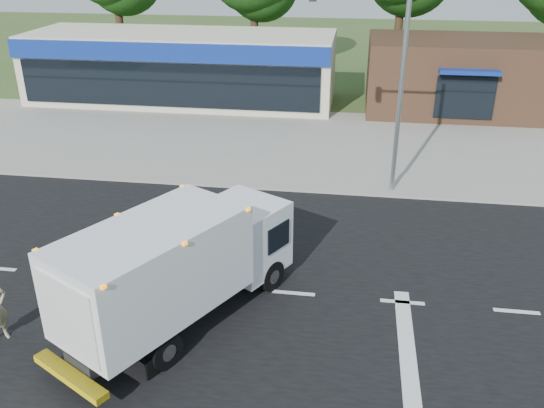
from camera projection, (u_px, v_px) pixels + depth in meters
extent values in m
plane|color=#385123|center=(294.00, 294.00, 16.17)|extent=(120.00, 120.00, 0.00)
cube|color=black|center=(294.00, 293.00, 16.16)|extent=(60.00, 14.00, 0.02)
cube|color=gray|center=(316.00, 180.00, 23.49)|extent=(60.00, 2.40, 0.12)
cube|color=gray|center=(325.00, 137.00, 28.71)|extent=(60.00, 9.00, 0.02)
cube|color=silver|center=(92.00, 276.00, 16.95)|extent=(1.20, 0.15, 0.01)
cube|color=silver|center=(190.00, 284.00, 16.55)|extent=(1.20, 0.15, 0.01)
cube|color=silver|center=(294.00, 293.00, 16.16)|extent=(1.20, 0.15, 0.01)
cube|color=silver|center=(402.00, 302.00, 15.76)|extent=(1.20, 0.15, 0.01)
cube|color=silver|center=(517.00, 311.00, 15.37)|extent=(1.20, 0.15, 0.01)
cube|color=silver|center=(410.00, 377.00, 13.07)|extent=(0.40, 7.00, 0.01)
cube|color=black|center=(158.00, 315.00, 14.16)|extent=(3.11, 4.56, 0.33)
cube|color=white|center=(245.00, 235.00, 16.22)|extent=(2.68, 2.63, 1.97)
cube|color=black|center=(264.00, 218.00, 16.78)|extent=(1.63, 0.99, 0.85)
cube|color=white|center=(153.00, 269.00, 13.60)|extent=(4.26, 5.20, 2.21)
cube|color=silver|center=(67.00, 319.00, 11.92)|extent=(1.67, 0.97, 1.79)
cube|color=yellow|center=(70.00, 376.00, 12.40)|extent=(2.13, 1.39, 0.17)
cube|color=orange|center=(149.00, 229.00, 13.14)|extent=(4.20, 5.06, 0.08)
cylinder|color=black|center=(223.00, 256.00, 17.17)|extent=(0.69, 0.93, 0.90)
cylinder|color=black|center=(271.00, 275.00, 16.18)|extent=(0.69, 0.93, 0.90)
cylinder|color=black|center=(113.00, 320.00, 14.29)|extent=(0.69, 0.93, 0.90)
cylinder|color=black|center=(165.00, 351.00, 13.25)|extent=(0.69, 0.93, 0.90)
cube|color=beige|center=(182.00, 67.00, 34.43)|extent=(18.00, 6.00, 4.00)
cube|color=navy|center=(165.00, 52.00, 31.11)|extent=(18.00, 0.30, 1.00)
cube|color=black|center=(167.00, 85.00, 31.87)|extent=(17.00, 0.12, 2.40)
cube|color=#382316|center=(458.00, 75.00, 32.32)|extent=(10.00, 6.00, 4.00)
cube|color=navy|center=(469.00, 71.00, 29.16)|extent=(3.00, 1.20, 0.20)
cube|color=black|center=(465.00, 98.00, 29.80)|extent=(3.00, 0.12, 2.20)
cylinder|color=gray|center=(401.00, 91.00, 20.89)|extent=(0.18, 0.18, 8.00)
cylinder|color=#332114|center=(119.00, 18.00, 41.82)|extent=(0.56, 0.56, 7.35)
cylinder|color=#332114|center=(254.00, 25.00, 40.60)|extent=(0.56, 0.56, 6.86)
cylinder|color=#332114|center=(399.00, 20.00, 39.07)|extent=(0.56, 0.56, 7.84)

